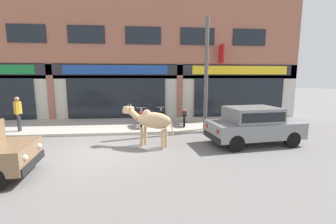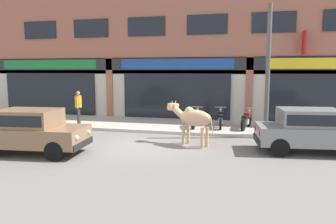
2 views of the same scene
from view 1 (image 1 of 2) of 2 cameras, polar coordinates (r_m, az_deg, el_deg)
The scene contains 10 objects.
ground_plane at distance 8.44m, azimuth -17.40°, elevation -9.52°, with size 90.00×90.00×0.00m, color slate.
sidewalk at distance 12.33m, azimuth -13.62°, elevation -3.33°, with size 19.00×3.79×0.13m, color #B7AFA3.
shop_building at distance 14.28m, azimuth -12.98°, elevation 14.11°, with size 23.00×1.40×8.41m.
cow at distance 8.42m, azimuth -4.29°, elevation -2.12°, with size 1.94×1.29×1.61m.
car_1 at distance 9.34m, azimuth 20.83°, elevation -2.78°, with size 3.74×2.00×1.46m.
motorcycle_0 at distance 11.63m, azimuth -6.79°, elevation -1.61°, with size 0.52×1.81×0.88m.
motorcycle_1 at distance 11.83m, azimuth -1.31°, elevation -1.38°, with size 0.52×1.81×0.88m.
motorcycle_2 at distance 11.95m, azimuth 4.20°, elevation -1.29°, with size 0.63×1.80×0.88m.
pedestrian at distance 12.40m, azimuth -33.83°, elevation 0.40°, with size 0.32×0.49×1.60m.
utility_pole at distance 10.73m, azimuth 9.67°, elevation 9.28°, with size 0.18×0.18×5.18m, color #595651.
Camera 1 is at (1.72, -7.85, 2.58)m, focal length 24.00 mm.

